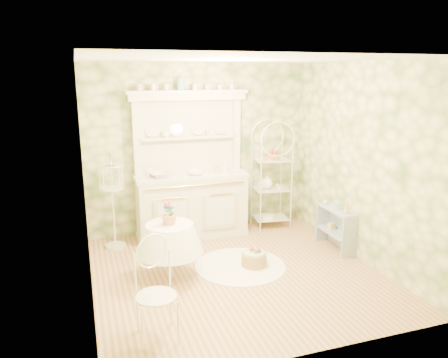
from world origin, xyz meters
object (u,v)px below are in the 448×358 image
object	(u,v)px
bakers_rack	(272,172)
birdcage_stand	(113,202)
kitchen_dresser	(191,165)
cafe_chair	(156,298)
floor_basket	(254,258)
round_table	(170,254)
side_shelf	(336,230)

from	to	relation	value
bakers_rack	birdcage_stand	world-z (taller)	bakers_rack
kitchen_dresser	bakers_rack	world-z (taller)	kitchen_dresser
kitchen_dresser	cafe_chair	bearing A→B (deg)	-111.33
kitchen_dresser	bakers_rack	xyz separation A→B (m)	(1.37, -0.01, -0.20)
birdcage_stand	floor_basket	bearing A→B (deg)	-36.34
bakers_rack	birdcage_stand	bearing A→B (deg)	-169.70
kitchen_dresser	round_table	world-z (taller)	kitchen_dresser
bakers_rack	floor_basket	size ratio (longest dim) A/B	5.27
bakers_rack	birdcage_stand	distance (m)	2.60
cafe_chair	birdcage_stand	xyz separation A→B (m)	(-0.19, 2.50, 0.27)
side_shelf	cafe_chair	size ratio (longest dim) A/B	0.78
kitchen_dresser	side_shelf	xyz separation A→B (m)	(1.88, -1.21, -0.86)
kitchen_dresser	birdcage_stand	size ratio (longest dim) A/B	1.61
kitchen_dresser	cafe_chair	xyz separation A→B (m)	(-1.02, -2.62, -0.71)
bakers_rack	side_shelf	bearing A→B (deg)	-59.35
cafe_chair	floor_basket	bearing A→B (deg)	15.42
cafe_chair	floor_basket	size ratio (longest dim) A/B	2.44
kitchen_dresser	bakers_rack	distance (m)	1.39
kitchen_dresser	side_shelf	world-z (taller)	kitchen_dresser
bakers_rack	round_table	bearing A→B (deg)	-138.18
bakers_rack	cafe_chair	size ratio (longest dim) A/B	2.16
round_table	bakers_rack	bearing A→B (deg)	34.06
cafe_chair	kitchen_dresser	bearing A→B (deg)	45.24
birdcage_stand	floor_basket	xyz separation A→B (m)	(1.72, -1.27, -0.59)
side_shelf	birdcage_stand	distance (m)	3.31
birdcage_stand	floor_basket	distance (m)	2.22
birdcage_stand	cafe_chair	bearing A→B (deg)	-85.53
floor_basket	bakers_rack	bearing A→B (deg)	57.83
floor_basket	side_shelf	bearing A→B (deg)	7.44
cafe_chair	birdcage_stand	distance (m)	2.52
floor_basket	round_table	bearing A→B (deg)	178.68
round_table	cafe_chair	world-z (taller)	cafe_chair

